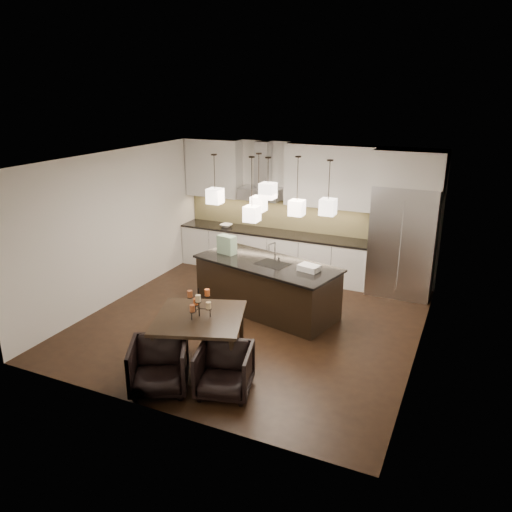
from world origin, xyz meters
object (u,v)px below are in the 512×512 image
at_px(armchair_left, 159,366).
at_px(armchair_right, 224,371).
at_px(island_body, 267,288).
at_px(refrigerator, 403,241).
at_px(dining_table, 200,339).

distance_m(armchair_left, armchair_right, 0.88).
relative_size(island_body, armchair_right, 3.49).
bearing_deg(refrigerator, armchair_right, -109.13).
relative_size(refrigerator, armchair_right, 2.97).
xyz_separation_m(island_body, armchair_right, (0.51, -2.61, -0.11)).
relative_size(refrigerator, dining_table, 1.74).
relative_size(refrigerator, island_body, 0.85).
xyz_separation_m(island_body, dining_table, (-0.17, -2.06, -0.07)).
relative_size(dining_table, armchair_right, 1.71).
height_order(island_body, armchair_right, island_body).
bearing_deg(armchair_left, island_body, 55.60).
bearing_deg(dining_table, island_body, 65.98).
height_order(refrigerator, island_body, refrigerator).
height_order(refrigerator, armchair_left, refrigerator).
relative_size(refrigerator, armchair_left, 2.82).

